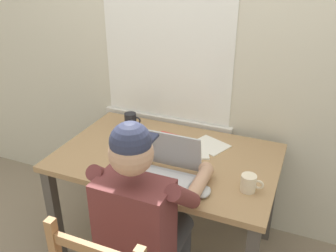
% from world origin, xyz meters
% --- Properties ---
extents(ground_plane, '(8.00, 8.00, 0.00)m').
position_xyz_m(ground_plane, '(0.00, 0.00, 0.00)').
color(ground_plane, gray).
extents(back_wall, '(6.00, 0.08, 2.60)m').
position_xyz_m(back_wall, '(-0.00, 0.49, 1.30)').
color(back_wall, beige).
rests_on(back_wall, ground).
extents(desk, '(1.30, 0.83, 0.74)m').
position_xyz_m(desk, '(0.00, 0.00, 0.64)').
color(desk, '#9E7A51').
rests_on(desk, ground).
extents(seated_person, '(0.50, 0.60, 1.23)m').
position_xyz_m(seated_person, '(0.09, -0.49, 0.68)').
color(seated_person, brown).
rests_on(seated_person, ground).
extents(laptop, '(0.33, 0.28, 0.23)m').
position_xyz_m(laptop, '(0.09, -0.22, 0.79)').
color(laptop, '#ADAFB2').
rests_on(laptop, desk).
extents(computer_mouse, '(0.06, 0.10, 0.03)m').
position_xyz_m(computer_mouse, '(0.32, -0.29, 0.76)').
color(computer_mouse, '#ADAFB2').
rests_on(computer_mouse, desk).
extents(coffee_mug_white, '(0.12, 0.09, 0.09)m').
position_xyz_m(coffee_mug_white, '(-0.22, 0.08, 0.78)').
color(coffee_mug_white, beige).
rests_on(coffee_mug_white, desk).
extents(coffee_mug_dark, '(0.12, 0.08, 0.09)m').
position_xyz_m(coffee_mug_dark, '(-0.39, 0.27, 0.78)').
color(coffee_mug_dark, black).
rests_on(coffee_mug_dark, desk).
extents(coffee_mug_spare, '(0.12, 0.08, 0.09)m').
position_xyz_m(coffee_mug_spare, '(0.52, -0.17, 0.78)').
color(coffee_mug_spare, beige).
rests_on(coffee_mug_spare, desk).
extents(book_stack_main, '(0.18, 0.13, 0.07)m').
position_xyz_m(book_stack_main, '(-0.02, 0.08, 0.77)').
color(book_stack_main, '#2D5B9E').
rests_on(book_stack_main, desk).
extents(paper_pile_near_laptop, '(0.27, 0.26, 0.01)m').
position_xyz_m(paper_pile_near_laptop, '(-0.27, 0.06, 0.74)').
color(paper_pile_near_laptop, white).
rests_on(paper_pile_near_laptop, desk).
extents(paper_pile_back_corner, '(0.26, 0.23, 0.01)m').
position_xyz_m(paper_pile_back_corner, '(0.12, 0.07, 0.74)').
color(paper_pile_back_corner, silver).
rests_on(paper_pile_back_corner, desk).
extents(paper_pile_side, '(0.26, 0.25, 0.01)m').
position_xyz_m(paper_pile_side, '(0.20, 0.21, 0.74)').
color(paper_pile_side, silver).
rests_on(paper_pile_side, desk).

